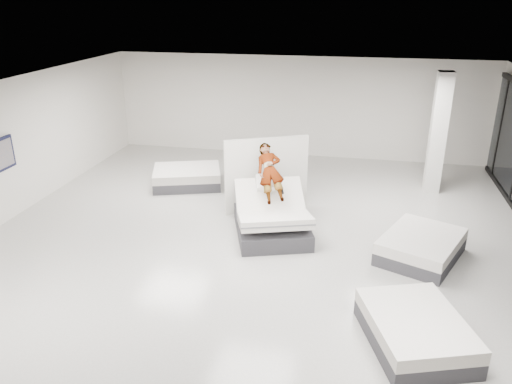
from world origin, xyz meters
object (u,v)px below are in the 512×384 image
Objects in this scene: flat_bed_right_far at (421,247)px; flat_bed_right_near at (415,331)px; flat_bed_left_far at (187,177)px; hero_bed at (272,218)px; person at (270,179)px; remote at (282,191)px; column at (438,134)px; divider_panel at (266,175)px.

flat_bed_right_far is 2.85m from flat_bed_right_near.
flat_bed_left_far is at bearing 153.93° from flat_bed_right_far.
hero_bed is at bearing 130.58° from flat_bed_right_near.
person is 10.82× the size of remote.
remote reaches higher than flat_bed_right_near.
flat_bed_left_far is (-5.63, 5.76, 0.00)m from flat_bed_right_near.
hero_bed is at bearing -137.51° from column.
column is at bearing 80.83° from flat_bed_right_far.
flat_bed_left_far is at bearing 122.81° from remote.
hero_bed is 1.10× the size of flat_bed_right_far.
hero_bed is 3.77m from flat_bed_left_far.
remote is at bearing 8.55° from hero_bed.
person is at bearing -38.70° from flat_bed_left_far.
flat_bed_left_far is (-2.83, 2.49, -0.13)m from hero_bed.
hero_bed reaches higher than flat_bed_left_far.
remote is 0.07× the size of flat_bed_left_far.
column is at bearing 2.59° from divider_panel.
remote reaches higher than flat_bed_left_far.
remote is 4.26m from flat_bed_right_near.
column is (0.98, 6.73, 1.36)m from flat_bed_right_near.
person is 0.99m from divider_panel.
flat_bed_left_far is at bearing 134.38° from flat_bed_right_near.
column is (0.63, 3.90, 1.36)m from flat_bed_right_far.
person is 0.72× the size of flat_bed_right_near.
hero_bed is 1.12× the size of flat_bed_left_far.
divider_panel reaches higher than remote.
person is at bearing 167.24° from flat_bed_right_far.
divider_panel is 2.87m from flat_bed_left_far.
remote is 0.06× the size of flat_bed_right_far.
hero_bed is 1.17× the size of divider_panel.
person reaches higher than remote.
column reaches higher than person.
flat_bed_right_near is (2.80, -3.27, -0.13)m from hero_bed.
divider_panel is 0.94× the size of flat_bed_right_far.
remote is 0.07× the size of divider_panel.
remote is at bearing -38.77° from flat_bed_left_far.
person is 4.69m from flat_bed_right_near.
hero_bed is at bearing 170.13° from remote.
column is at bearing 25.52° from remote.
divider_panel is 4.74m from column.
person reaches higher than flat_bed_left_far.
remote is 0.04× the size of column.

